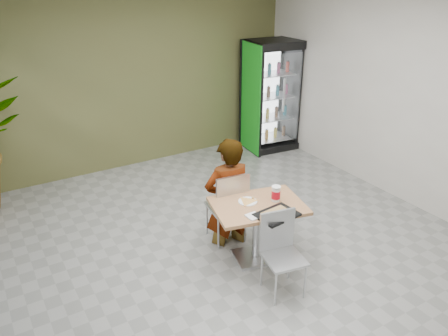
{
  "coord_description": "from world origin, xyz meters",
  "views": [
    {
      "loc": [
        -2.39,
        -3.56,
        3.23
      ],
      "look_at": [
        0.12,
        0.62,
        1.0
      ],
      "focal_mm": 35.0,
      "sensor_mm": 36.0,
      "label": 1
    }
  ],
  "objects_px": {
    "dining_table": "(257,220)",
    "chair_near": "(280,246)",
    "chair_far": "(229,203)",
    "seated_woman": "(228,202)",
    "soda_cup": "(276,194)",
    "cafeteria_tray": "(277,215)",
    "beverage_fridge": "(271,96)"
  },
  "relations": [
    {
      "from": "cafeteria_tray",
      "to": "soda_cup",
      "type": "bearing_deg",
      "value": 54.99
    },
    {
      "from": "chair_far",
      "to": "cafeteria_tray",
      "type": "height_order",
      "value": "chair_far"
    },
    {
      "from": "dining_table",
      "to": "soda_cup",
      "type": "bearing_deg",
      "value": -8.76
    },
    {
      "from": "dining_table",
      "to": "cafeteria_tray",
      "type": "xyz_separation_m",
      "value": [
        0.03,
        -0.32,
        0.23
      ]
    },
    {
      "from": "chair_far",
      "to": "chair_near",
      "type": "relative_size",
      "value": 1.08
    },
    {
      "from": "chair_far",
      "to": "beverage_fridge",
      "type": "distance_m",
      "value": 3.46
    },
    {
      "from": "chair_far",
      "to": "beverage_fridge",
      "type": "bearing_deg",
      "value": -128.38
    },
    {
      "from": "chair_far",
      "to": "seated_woman",
      "type": "xyz_separation_m",
      "value": [
        0.01,
        0.05,
        -0.02
      ]
    },
    {
      "from": "seated_woman",
      "to": "chair_near",
      "type": "bearing_deg",
      "value": 96.62
    },
    {
      "from": "chair_near",
      "to": "beverage_fridge",
      "type": "relative_size",
      "value": 0.44
    },
    {
      "from": "chair_far",
      "to": "chair_near",
      "type": "xyz_separation_m",
      "value": [
        0.01,
        -1.02,
        -0.04
      ]
    },
    {
      "from": "chair_far",
      "to": "cafeteria_tray",
      "type": "xyz_separation_m",
      "value": [
        0.13,
        -0.79,
        0.19
      ]
    },
    {
      "from": "chair_near",
      "to": "beverage_fridge",
      "type": "distance_m",
      "value": 4.24
    },
    {
      "from": "soda_cup",
      "to": "cafeteria_tray",
      "type": "bearing_deg",
      "value": -125.01
    },
    {
      "from": "dining_table",
      "to": "beverage_fridge",
      "type": "relative_size",
      "value": 0.57
    },
    {
      "from": "chair_far",
      "to": "beverage_fridge",
      "type": "height_order",
      "value": "beverage_fridge"
    },
    {
      "from": "chair_near",
      "to": "dining_table",
      "type": "bearing_deg",
      "value": 91.6
    },
    {
      "from": "dining_table",
      "to": "seated_woman",
      "type": "height_order",
      "value": "seated_woman"
    },
    {
      "from": "seated_woman",
      "to": "cafeteria_tray",
      "type": "xyz_separation_m",
      "value": [
        0.12,
        -0.84,
        0.21
      ]
    },
    {
      "from": "dining_table",
      "to": "chair_far",
      "type": "distance_m",
      "value": 0.48
    },
    {
      "from": "dining_table",
      "to": "chair_near",
      "type": "distance_m",
      "value": 0.56
    },
    {
      "from": "chair_far",
      "to": "cafeteria_tray",
      "type": "distance_m",
      "value": 0.82
    },
    {
      "from": "soda_cup",
      "to": "beverage_fridge",
      "type": "bearing_deg",
      "value": 54.41
    },
    {
      "from": "soda_cup",
      "to": "chair_near",
      "type": "bearing_deg",
      "value": -121.26
    },
    {
      "from": "chair_near",
      "to": "cafeteria_tray",
      "type": "bearing_deg",
      "value": 74.52
    },
    {
      "from": "chair_far",
      "to": "chair_near",
      "type": "distance_m",
      "value": 1.02
    },
    {
      "from": "chair_near",
      "to": "beverage_fridge",
      "type": "bearing_deg",
      "value": 65.86
    },
    {
      "from": "dining_table",
      "to": "cafeteria_tray",
      "type": "bearing_deg",
      "value": -85.31
    },
    {
      "from": "dining_table",
      "to": "chair_near",
      "type": "height_order",
      "value": "chair_near"
    },
    {
      "from": "chair_far",
      "to": "chair_near",
      "type": "height_order",
      "value": "chair_far"
    },
    {
      "from": "dining_table",
      "to": "beverage_fridge",
      "type": "bearing_deg",
      "value": 51.26
    },
    {
      "from": "chair_near",
      "to": "soda_cup",
      "type": "bearing_deg",
      "value": 69.55
    }
  ]
}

